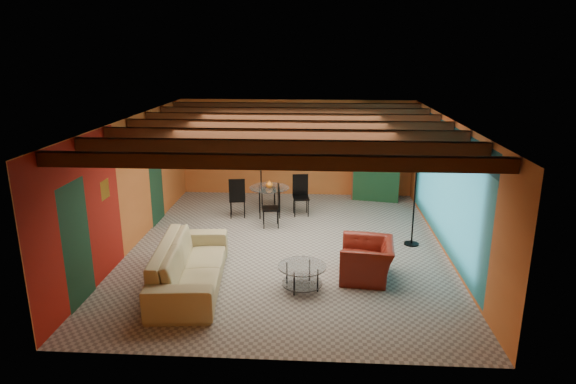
# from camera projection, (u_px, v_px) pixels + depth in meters

# --- Properties ---
(room) EXTENTS (6.52, 8.01, 2.71)m
(room) POSITION_uv_depth(u_px,v_px,m) (288.00, 136.00, 10.00)
(room) COLOR gray
(room) RESTS_ON ground
(sofa) EXTENTS (1.33, 2.83, 0.80)m
(sofa) POSITION_uv_depth(u_px,v_px,m) (190.00, 265.00, 8.70)
(sofa) COLOR tan
(sofa) RESTS_ON ground
(armchair) EXTENTS (1.04, 1.16, 0.70)m
(armchair) POSITION_uv_depth(u_px,v_px,m) (367.00, 260.00, 9.03)
(armchair) COLOR maroon
(armchair) RESTS_ON ground
(coffee_table) EXTENTS (1.09, 1.09, 0.43)m
(coffee_table) POSITION_uv_depth(u_px,v_px,m) (302.00, 277.00, 8.66)
(coffee_table) COLOR white
(coffee_table) RESTS_ON ground
(dining_table) EXTENTS (2.22, 2.22, 1.02)m
(dining_table) POSITION_uv_depth(u_px,v_px,m) (269.00, 196.00, 12.37)
(dining_table) COLOR silver
(dining_table) RESTS_ON ground
(armoire) EXTENTS (1.29, 0.80, 2.11)m
(armoire) POSITION_uv_depth(u_px,v_px,m) (376.00, 161.00, 13.67)
(armoire) COLOR brown
(armoire) RESTS_ON ground
(floor_lamp) EXTENTS (0.44, 0.44, 1.94)m
(floor_lamp) POSITION_uv_depth(u_px,v_px,m) (414.00, 201.00, 10.39)
(floor_lamp) COLOR black
(floor_lamp) RESTS_ON ground
(ceiling_fan) EXTENTS (1.50, 1.50, 0.44)m
(ceiling_fan) POSITION_uv_depth(u_px,v_px,m) (287.00, 136.00, 9.89)
(ceiling_fan) COLOR #472614
(ceiling_fan) RESTS_ON ceiling
(painting) EXTENTS (1.05, 0.03, 0.65)m
(painting) POSITION_uv_depth(u_px,v_px,m) (264.00, 137.00, 13.94)
(painting) COLOR black
(painting) RESTS_ON wall_back
(potted_plant) EXTENTS (0.56, 0.52, 0.50)m
(potted_plant) POSITION_uv_depth(u_px,v_px,m) (378.00, 114.00, 13.31)
(potted_plant) COLOR #26661E
(potted_plant) RESTS_ON armoire
(vase) EXTENTS (0.22, 0.22, 0.18)m
(vase) POSITION_uv_depth(u_px,v_px,m) (269.00, 173.00, 12.20)
(vase) COLOR orange
(vase) RESTS_ON dining_table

